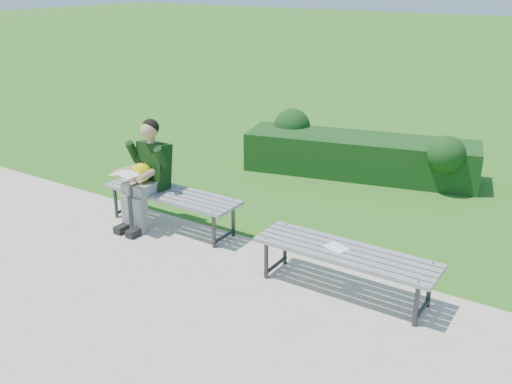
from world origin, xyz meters
name	(u,v)px	position (x,y,z in m)	size (l,w,h in m)	color
ground	(244,238)	(0.00, 0.00, 0.00)	(80.00, 80.00, 0.00)	#33731B
walkway	(141,304)	(0.00, -1.75, 0.01)	(30.00, 3.50, 0.02)	beige
hedge	(358,153)	(0.20, 2.87, 0.35)	(3.63, 1.68, 0.87)	#163811
bench_left	(172,196)	(-0.89, -0.24, 0.42)	(1.80, 0.50, 0.46)	slate
bench_right	(345,256)	(1.53, -0.50, 0.42)	(1.80, 0.50, 0.46)	slate
seated_boy	(146,171)	(-1.19, -0.33, 0.71)	(0.56, 0.76, 1.31)	slate
paper_sheet	(336,248)	(1.43, -0.50, 0.47)	(0.26, 0.23, 0.01)	white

